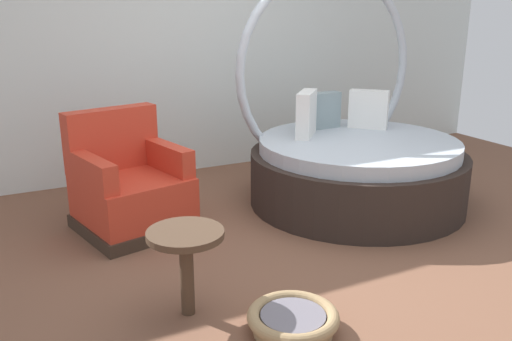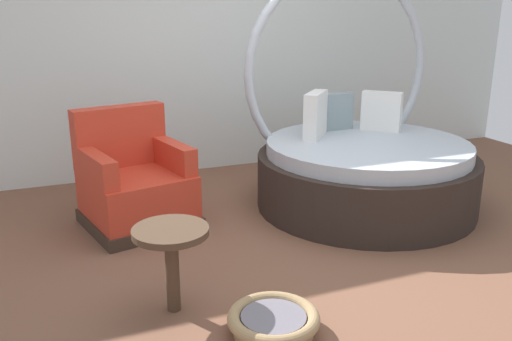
# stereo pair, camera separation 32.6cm
# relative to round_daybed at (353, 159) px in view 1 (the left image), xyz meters

# --- Properties ---
(ground_plane) EXTENTS (8.00, 8.00, 0.02)m
(ground_plane) POSITION_rel_round_daybed_xyz_m (-0.97, -0.70, -0.41)
(ground_plane) COLOR brown
(back_wall) EXTENTS (8.00, 0.12, 2.93)m
(back_wall) POSITION_rel_round_daybed_xyz_m (-0.97, 1.65, 1.06)
(back_wall) COLOR silver
(back_wall) RESTS_ON ground_plane
(round_daybed) EXTENTS (1.92, 1.92, 2.10)m
(round_daybed) POSITION_rel_round_daybed_xyz_m (0.00, 0.00, 0.00)
(round_daybed) COLOR #2D231E
(round_daybed) RESTS_ON ground_plane
(red_armchair) EXTENTS (0.95, 0.95, 0.94)m
(red_armchair) POSITION_rel_round_daybed_xyz_m (-1.97, 0.29, -0.07)
(red_armchair) COLOR #38281E
(red_armchair) RESTS_ON ground_plane
(pet_basket) EXTENTS (0.51, 0.51, 0.13)m
(pet_basket) POSITION_rel_round_daybed_xyz_m (-1.56, -1.58, -0.33)
(pet_basket) COLOR #9E7F56
(pet_basket) RESTS_ON ground_plane
(side_table) EXTENTS (0.44, 0.44, 0.52)m
(side_table) POSITION_rel_round_daybed_xyz_m (-2.00, -1.14, 0.03)
(side_table) COLOR #473323
(side_table) RESTS_ON ground_plane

